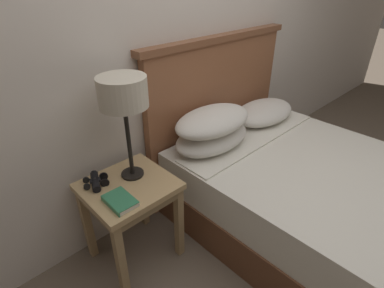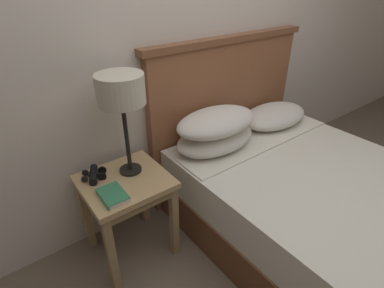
# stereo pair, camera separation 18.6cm
# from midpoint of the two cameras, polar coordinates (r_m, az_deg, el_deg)

# --- Properties ---
(ground_plane) EXTENTS (20.00, 20.00, 0.00)m
(ground_plane) POSITION_cam_midpoint_polar(r_m,az_deg,el_deg) (2.13, 15.04, -20.07)
(ground_plane) COLOR #6B5B4C
(ground_plane) RESTS_ON ground
(wall_back) EXTENTS (8.00, 0.06, 2.60)m
(wall_back) POSITION_cam_midpoint_polar(r_m,az_deg,el_deg) (2.05, -5.17, 21.64)
(wall_back) COLOR silver
(wall_back) RESTS_ON ground_plane
(nightstand) EXTENTS (0.48, 0.45, 0.56)m
(nightstand) POSITION_cam_midpoint_polar(r_m,az_deg,el_deg) (1.80, -14.75, -9.77)
(nightstand) COLOR tan
(nightstand) RESTS_ON ground_plane
(bed) EXTENTS (1.44, 1.81, 1.21)m
(bed) POSITION_cam_midpoint_polar(r_m,az_deg,el_deg) (2.17, 17.34, -7.81)
(bed) COLOR brown
(bed) RESTS_ON ground_plane
(table_lamp) EXTENTS (0.25, 0.25, 0.59)m
(table_lamp) POSITION_cam_midpoint_polar(r_m,az_deg,el_deg) (1.58, -16.35, 8.82)
(table_lamp) COLOR black
(table_lamp) RESTS_ON nightstand
(book_on_nightstand) EXTENTS (0.12, 0.18, 0.03)m
(book_on_nightstand) POSITION_cam_midpoint_polar(r_m,az_deg,el_deg) (1.62, -16.88, -10.48)
(book_on_nightstand) COLOR silver
(book_on_nightstand) RESTS_ON nightstand
(binoculars_pair) EXTENTS (0.16, 0.16, 0.05)m
(binoculars_pair) POSITION_cam_midpoint_polar(r_m,az_deg,el_deg) (1.78, -20.78, -6.76)
(binoculars_pair) COLOR black
(binoculars_pair) RESTS_ON nightstand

